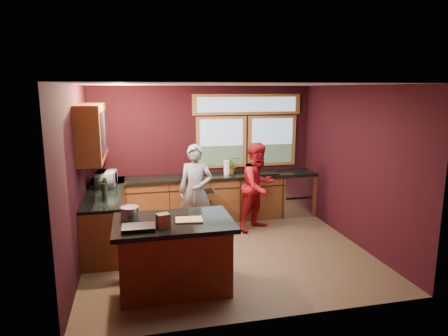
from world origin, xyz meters
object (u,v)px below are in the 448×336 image
object	(u,v)px
person_grey	(196,191)
stock_pot	(130,213)
island	(174,254)
cutting_board	(189,220)
person_red	(258,186)

from	to	relation	value
person_grey	stock_pot	distance (m)	2.05
island	cutting_board	bearing A→B (deg)	-14.04
island	person_grey	world-z (taller)	person_grey
island	person_red	world-z (taller)	person_red
cutting_board	stock_pot	world-z (taller)	stock_pot
cutting_board	person_grey	bearing A→B (deg)	78.56
person_red	stock_pot	size ratio (longest dim) A/B	6.93
cutting_board	stock_pot	bearing A→B (deg)	165.07
person_grey	stock_pot	bearing A→B (deg)	-103.70
island	person_grey	xyz separation A→B (m)	(0.58, 1.85, 0.36)
person_red	person_grey	bearing A→B (deg)	154.23
cutting_board	stock_pot	size ratio (longest dim) A/B	1.46
island	stock_pot	size ratio (longest dim) A/B	6.46
person_grey	island	bearing A→B (deg)	-87.51
island	person_red	size ratio (longest dim) A/B	0.93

